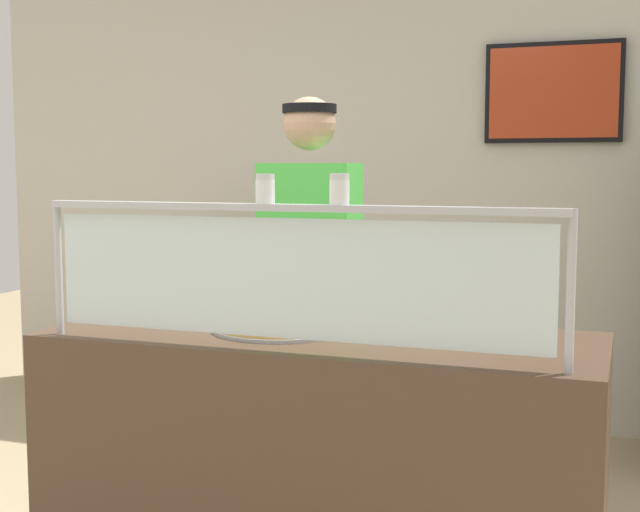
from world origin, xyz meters
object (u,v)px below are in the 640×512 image
(parmesan_shaker, at_px, (265,191))
(pizza_box_stack, at_px, (196,264))
(pizza_server, at_px, (282,320))
(pepper_flake_shaker, at_px, (339,191))
(pizza_tray, at_px, (281,325))
(worker_figure, at_px, (310,287))

(parmesan_shaker, xyz_separation_m, pizza_box_stack, (-1.39, 2.17, -0.50))
(pizza_server, height_order, pepper_flake_shaker, pepper_flake_shaker)
(pizza_server, distance_m, pepper_flake_shaker, 0.59)
(pizza_tray, xyz_separation_m, pepper_flake_shaker, (0.30, -0.30, 0.45))
(pizza_tray, distance_m, pizza_box_stack, 2.29)
(pizza_server, height_order, parmesan_shaker, parmesan_shaker)
(pizza_server, bearing_deg, parmesan_shaker, -68.15)
(pepper_flake_shaker, xyz_separation_m, worker_figure, (-0.43, 0.91, -0.41))
(worker_figure, bearing_deg, pizza_tray, -78.27)
(pizza_server, relative_size, worker_figure, 0.16)
(parmesan_shaker, relative_size, pizza_box_stack, 0.19)
(pizza_tray, xyz_separation_m, pizza_box_stack, (-1.32, 1.87, -0.05))
(pizza_tray, distance_m, parmesan_shaker, 0.55)
(pizza_tray, distance_m, pizza_server, 0.03)
(worker_figure, relative_size, pizza_box_stack, 3.89)
(parmesan_shaker, bearing_deg, pepper_flake_shaker, -0.00)
(pizza_box_stack, bearing_deg, parmesan_shaker, -57.34)
(worker_figure, distance_m, pizza_box_stack, 1.74)
(parmesan_shaker, xyz_separation_m, worker_figure, (-0.20, 0.91, -0.41))
(parmesan_shaker, distance_m, pepper_flake_shaker, 0.23)
(pizza_tray, bearing_deg, pizza_box_stack, 125.11)
(pizza_server, distance_m, worker_figure, 0.65)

